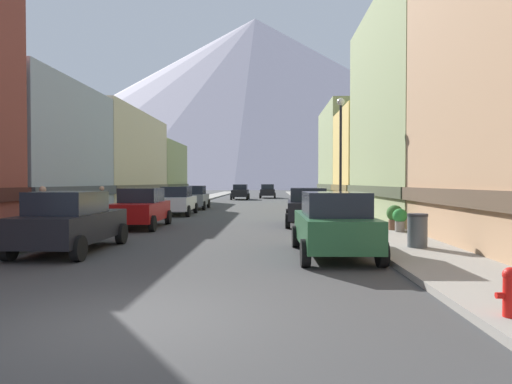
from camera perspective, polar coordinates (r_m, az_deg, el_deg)
ground_plane at (r=7.07m, az=-15.88°, el=-15.65°), size 400.00×400.00×0.00m
sidewalk_left at (r=42.31m, az=-9.41°, el=-1.43°), size 2.50×100.00×0.15m
sidewalk_right at (r=41.69m, az=7.69°, el=-1.47°), size 2.50×100.00×0.15m
storefront_left_1 at (r=26.15m, az=-29.28°, el=4.06°), size 8.18×9.37×7.07m
storefront_left_2 at (r=36.49m, az=-19.16°, el=3.51°), size 7.38×13.82×7.33m
storefront_left_3 at (r=47.86m, az=-13.81°, el=2.31°), size 7.12×9.86×6.14m
storefront_right_1 at (r=26.95m, az=23.52°, el=8.94°), size 9.03×12.91×11.76m
storefront_right_2 at (r=37.16m, az=17.08°, el=3.82°), size 8.81×8.06×7.78m
storefront_right_3 at (r=47.08m, az=13.41°, el=4.40°), size 8.10×12.24×9.64m
car_left_0 at (r=14.29m, az=-22.41°, el=-3.45°), size 2.07×4.40×1.78m
car_left_1 at (r=20.94m, az=-14.38°, el=-1.93°), size 2.19×4.46×1.78m
car_left_2 at (r=28.50m, az=-9.96°, el=-1.07°), size 2.18×4.45×1.78m
car_left_3 at (r=34.54m, az=-7.85°, el=-0.66°), size 2.20×4.46×1.78m
car_right_0 at (r=12.62m, az=9.79°, el=-3.99°), size 2.12×4.43×1.78m
car_right_1 at (r=21.52m, az=6.52°, el=-1.81°), size 2.22×4.47×1.78m
car_driving_0 at (r=58.17m, az=1.48°, el=0.13°), size 2.06×4.40×1.78m
car_driving_1 at (r=53.36m, az=-2.00°, el=0.02°), size 2.06×4.40×1.78m
fire_hydrant_near at (r=7.40m, az=29.54°, el=-10.80°), size 0.40×0.22×0.70m
trash_bin_right at (r=13.99m, az=19.76°, el=-4.58°), size 0.59×0.59×0.98m
potted_plant_0 at (r=18.75m, az=17.17°, el=-2.93°), size 0.65×0.65×0.99m
potted_plant_2 at (r=18.08m, az=17.76°, el=-3.19°), size 0.54×0.54×0.89m
pedestrian_0 at (r=18.17m, az=-25.36°, el=-2.29°), size 0.36×0.36×1.75m
pedestrian_1 at (r=19.06m, az=-23.99°, el=-2.41°), size 0.36×0.36×1.56m
pedestrian_2 at (r=23.39m, az=-18.92°, el=-1.53°), size 0.36×0.36×1.71m
streetlamp_right at (r=21.69m, az=10.68°, el=6.36°), size 0.36×0.36×5.86m
mountain_backdrop at (r=270.74m, az=-0.11°, el=11.28°), size 304.12×304.12×98.35m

